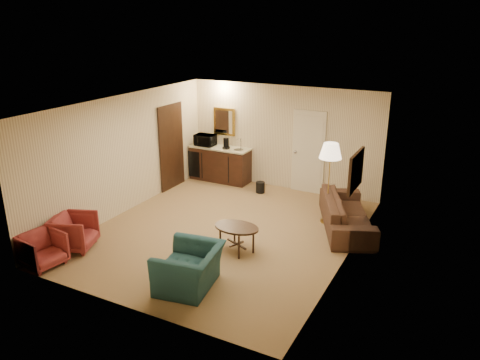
% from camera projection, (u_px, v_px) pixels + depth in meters
% --- Properties ---
extents(ground, '(6.00, 6.00, 0.00)m').
position_uv_depth(ground, '(225.00, 231.00, 9.56)').
color(ground, '#9B7B4F').
rests_on(ground, ground).
extents(room_walls, '(5.02, 6.01, 2.61)m').
position_uv_depth(room_walls, '(238.00, 141.00, 9.69)').
color(room_walls, beige).
rests_on(room_walls, ground).
extents(wetbar_cabinet, '(1.64, 0.58, 0.92)m').
position_uv_depth(wetbar_cabinet, '(220.00, 164.00, 12.41)').
color(wetbar_cabinet, '#361B11').
rests_on(wetbar_cabinet, ground).
extents(sofa, '(1.51, 2.34, 0.89)m').
position_uv_depth(sofa, '(347.00, 208.00, 9.57)').
color(sofa, black).
rests_on(sofa, ground).
extents(teal_armchair, '(0.85, 1.15, 0.92)m').
position_uv_depth(teal_armchair, '(189.00, 262.00, 7.44)').
color(teal_armchair, '#1F444F').
rests_on(teal_armchair, ground).
extents(rose_chair_near, '(0.89, 0.91, 0.74)m').
position_uv_depth(rose_chair_near, '(74.00, 230.00, 8.74)').
color(rose_chair_near, maroon).
rests_on(rose_chair_near, ground).
extents(rose_chair_far, '(0.70, 0.73, 0.67)m').
position_uv_depth(rose_chair_far, '(42.00, 248.00, 8.14)').
color(rose_chair_far, maroon).
rests_on(rose_chair_far, ground).
extents(coffee_table, '(1.02, 0.87, 0.49)m').
position_uv_depth(coffee_table, '(237.00, 238.00, 8.70)').
color(coffee_table, black).
rests_on(coffee_table, ground).
extents(floor_lamp, '(0.51, 0.51, 1.74)m').
position_uv_depth(floor_lamp, '(329.00, 183.00, 9.71)').
color(floor_lamp, '#B5903C').
rests_on(floor_lamp, ground).
extents(waste_bin, '(0.29, 0.29, 0.28)m').
position_uv_depth(waste_bin, '(260.00, 187.00, 11.63)').
color(waste_bin, black).
rests_on(waste_bin, ground).
extents(microwave, '(0.54, 0.30, 0.36)m').
position_uv_depth(microwave, '(205.00, 139.00, 12.35)').
color(microwave, black).
rests_on(microwave, wetbar_cabinet).
extents(coffee_maker, '(0.18, 0.18, 0.28)m').
position_uv_depth(coffee_maker, '(226.00, 144.00, 12.05)').
color(coffee_maker, black).
rests_on(coffee_maker, wetbar_cabinet).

